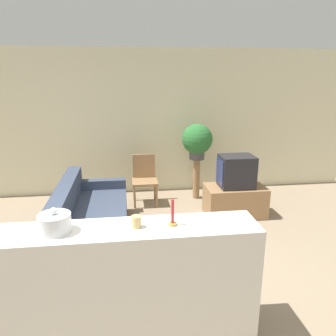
{
  "coord_description": "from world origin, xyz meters",
  "views": [
    {
      "loc": [
        0.07,
        -2.76,
        2.2
      ],
      "look_at": [
        0.69,
        1.99,
        0.85
      ],
      "focal_mm": 35.0,
      "sensor_mm": 36.0,
      "label": 1
    }
  ],
  "objects_px": {
    "television": "(236,171)",
    "decorative_bowl": "(55,223)",
    "potted_plant": "(197,140)",
    "couch": "(91,219)",
    "wooden_chair": "(145,177)"
  },
  "relations": [
    {
      "from": "television",
      "to": "decorative_bowl",
      "type": "relative_size",
      "value": 2.15
    },
    {
      "from": "couch",
      "to": "wooden_chair",
      "type": "height_order",
      "value": "wooden_chair"
    },
    {
      "from": "couch",
      "to": "wooden_chair",
      "type": "distance_m",
      "value": 1.5
    },
    {
      "from": "television",
      "to": "wooden_chair",
      "type": "bearing_deg",
      "value": 152.1
    },
    {
      "from": "couch",
      "to": "wooden_chair",
      "type": "xyz_separation_m",
      "value": [
        0.83,
        1.23,
        0.2
      ]
    },
    {
      "from": "couch",
      "to": "decorative_bowl",
      "type": "distance_m",
      "value": 2.06
    },
    {
      "from": "couch",
      "to": "television",
      "type": "bearing_deg",
      "value": 12.13
    },
    {
      "from": "television",
      "to": "wooden_chair",
      "type": "height_order",
      "value": "television"
    },
    {
      "from": "television",
      "to": "potted_plant",
      "type": "height_order",
      "value": "potted_plant"
    },
    {
      "from": "television",
      "to": "decorative_bowl",
      "type": "height_order",
      "value": "decorative_bowl"
    },
    {
      "from": "potted_plant",
      "to": "decorative_bowl",
      "type": "xyz_separation_m",
      "value": [
        -1.84,
        -3.22,
        0.0
      ]
    },
    {
      "from": "decorative_bowl",
      "to": "potted_plant",
      "type": "bearing_deg",
      "value": 60.27
    },
    {
      "from": "couch",
      "to": "television",
      "type": "relative_size",
      "value": 3.45
    },
    {
      "from": "wooden_chair",
      "to": "couch",
      "type": "bearing_deg",
      "value": -124.1
    },
    {
      "from": "television",
      "to": "couch",
      "type": "bearing_deg",
      "value": -167.87
    }
  ]
}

